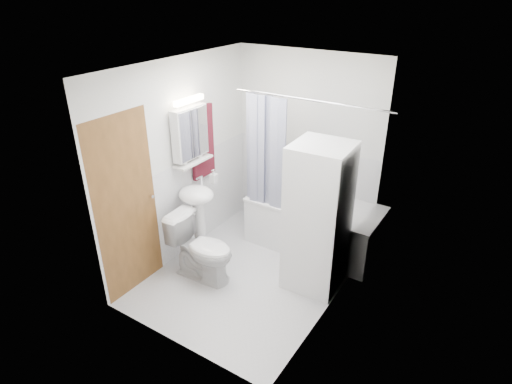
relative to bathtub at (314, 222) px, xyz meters
The scene contains 20 objects.
floor 1.04m from the bathtub, 110.78° to the right, with size 2.60×2.60×0.00m, color #BDBDC1.
room_walls 1.50m from the bathtub, 110.78° to the right, with size 2.60×2.60×2.60m.
wainscot 0.76m from the bathtub, 119.11° to the right, with size 1.98×2.58×2.58m.
door 2.07m from the bathtub, 131.47° to the right, with size 0.05×2.00×2.00m.
bathtub is the anchor object (origin of this frame).
tub_spout 0.71m from the bathtub, 58.78° to the left, with size 0.04×0.04×0.12m, color silver.
curtain_rod 1.68m from the bathtub, 90.00° to the right, with size 0.02×0.02×1.84m, color silver.
shower_curtain 1.10m from the bathtub, 148.58° to the right, with size 0.55×0.02×1.45m.
sink 1.50m from the bathtub, 139.15° to the right, with size 0.44×0.37×1.04m.
medicine_cabinet 1.93m from the bathtub, 146.82° to the right, with size 0.13×0.50×0.71m.
shelf 1.71m from the bathtub, 146.50° to the right, with size 0.18×0.54×0.03m, color silver.
shower_caddy 0.90m from the bathtub, 52.00° to the left, with size 0.22×0.06×0.02m, color silver.
towel 1.74m from the bathtub, 156.12° to the right, with size 0.07×0.38×0.91m.
washer_dryer 0.89m from the bathtub, 63.83° to the right, with size 0.63×0.62×1.68m.
toilet 1.50m from the bathtub, 122.22° to the right, with size 0.43×0.77×0.76m, color white.
soap_pump 1.39m from the bathtub, 147.68° to the right, with size 0.08×0.17×0.08m, color gray.
shelf_bottle 1.81m from the bathtub, 141.94° to the right, with size 0.07×0.18×0.07m, color gray.
shelf_cup 1.69m from the bathtub, 150.54° to the right, with size 0.10×0.09×0.10m, color gray.
shampoo_a 0.93m from the bathtub, 89.83° to the left, with size 0.13×0.17×0.13m, color gray.
shampoo_b 0.92m from the bathtub, 69.30° to the left, with size 0.08×0.21×0.08m, color #2E269B.
Camera 1 is at (2.26, -3.45, 3.13)m, focal length 30.00 mm.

